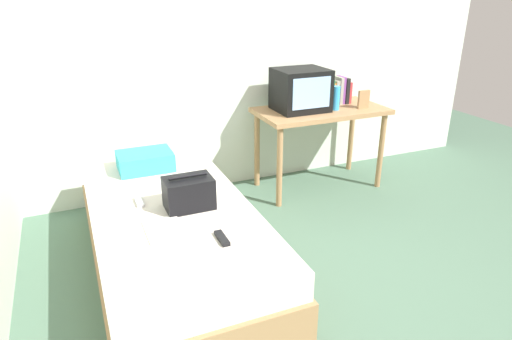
{
  "coord_description": "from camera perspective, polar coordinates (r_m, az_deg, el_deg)",
  "views": [
    {
      "loc": [
        -1.46,
        -1.8,
        1.76
      ],
      "look_at": [
        -0.27,
        1.01,
        0.51
      ],
      "focal_mm": 31.45,
      "sensor_mm": 36.0,
      "label": 1
    }
  ],
  "objects": [
    {
      "name": "ground_plane",
      "position": [
        2.92,
        13.14,
        -15.6
      ],
      "size": [
        8.0,
        8.0,
        0.0
      ],
      "primitive_type": "plane",
      "color": "#4C6B56"
    },
    {
      "name": "desk",
      "position": [
        4.1,
        8.2,
        6.42
      ],
      "size": [
        1.16,
        0.6,
        0.75
      ],
      "color": "#9E754C",
      "rests_on": "ground"
    },
    {
      "name": "picture_frame",
      "position": [
        4.15,
        13.53,
        8.74
      ],
      "size": [
        0.11,
        0.02,
        0.16
      ],
      "primitive_type": "cube",
      "color": "#9E754C",
      "rests_on": "desk"
    },
    {
      "name": "bed",
      "position": [
        3.01,
        -10.4,
        -8.71
      ],
      "size": [
        1.0,
        2.0,
        0.46
      ],
      "color": "#9E754C",
      "rests_on": "ground"
    },
    {
      "name": "remote_silver",
      "position": [
        3.0,
        -14.64,
        -3.9
      ],
      "size": [
        0.04,
        0.14,
        0.02
      ],
      "primitive_type": "cube",
      "color": "#B7B7BC",
      "rests_on": "bed"
    },
    {
      "name": "remote_dark",
      "position": [
        2.51,
        -4.36,
        -8.64
      ],
      "size": [
        0.04,
        0.16,
        0.02
      ],
      "primitive_type": "cube",
      "color": "black",
      "rests_on": "bed"
    },
    {
      "name": "magazine",
      "position": [
        2.65,
        -11.59,
        -7.45
      ],
      "size": [
        0.21,
        0.29,
        0.01
      ],
      "primitive_type": "cube",
      "color": "white",
      "rests_on": "bed"
    },
    {
      "name": "pillow",
      "position": [
        3.51,
        -13.9,
        1.13
      ],
      "size": [
        0.4,
        0.3,
        0.14
      ],
      "primitive_type": "cube",
      "color": "#33A8B7",
      "rests_on": "bed"
    },
    {
      "name": "wall_back",
      "position": [
        4.1,
        -2.13,
        15.81
      ],
      "size": [
        5.2,
        0.1,
        2.6
      ],
      "primitive_type": "cube",
      "color": "silver",
      "rests_on": "ground"
    },
    {
      "name": "handbag",
      "position": [
        2.84,
        -8.55,
        -2.9
      ],
      "size": [
        0.3,
        0.2,
        0.23
      ],
      "color": "black",
      "rests_on": "bed"
    },
    {
      "name": "book_row",
      "position": [
        4.28,
        10.32,
        9.85
      ],
      "size": [
        0.23,
        0.16,
        0.25
      ],
      "color": "#337F47",
      "rests_on": "desk"
    },
    {
      "name": "tv",
      "position": [
        3.97,
        5.69,
        10.11
      ],
      "size": [
        0.44,
        0.39,
        0.36
      ],
      "color": "black",
      "rests_on": "desk"
    },
    {
      "name": "water_bottle",
      "position": [
        4.04,
        10.06,
        8.99
      ],
      "size": [
        0.08,
        0.08,
        0.21
      ],
      "primitive_type": "cylinder",
      "color": "#3399DB",
      "rests_on": "desk"
    }
  ]
}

